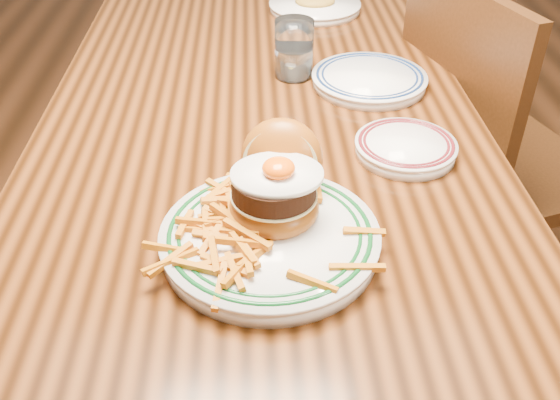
{
  "coord_description": "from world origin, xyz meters",
  "views": [
    {
      "loc": [
        -0.01,
        -1.14,
        1.34
      ],
      "look_at": [
        0.02,
        -0.42,
        0.8
      ],
      "focal_mm": 40.0,
      "sensor_mm": 36.0,
      "label": 1
    }
  ],
  "objects_px": {
    "table": "(261,136)",
    "side_plate": "(406,147)",
    "chair_right": "(484,157)",
    "main_plate": "(272,217)"
  },
  "relations": [
    {
      "from": "side_plate",
      "to": "main_plate",
      "type": "bearing_deg",
      "value": -138.2
    },
    {
      "from": "table",
      "to": "side_plate",
      "type": "height_order",
      "value": "side_plate"
    },
    {
      "from": "table",
      "to": "chair_right",
      "type": "relative_size",
      "value": 1.7
    },
    {
      "from": "table",
      "to": "chair_right",
      "type": "distance_m",
      "value": 0.59
    },
    {
      "from": "chair_right",
      "to": "side_plate",
      "type": "relative_size",
      "value": 5.28
    },
    {
      "from": "chair_right",
      "to": "main_plate",
      "type": "bearing_deg",
      "value": 29.41
    },
    {
      "from": "chair_right",
      "to": "main_plate",
      "type": "distance_m",
      "value": 0.85
    },
    {
      "from": "side_plate",
      "to": "chair_right",
      "type": "bearing_deg",
      "value": 49.19
    },
    {
      "from": "main_plate",
      "to": "side_plate",
      "type": "bearing_deg",
      "value": 53.93
    },
    {
      "from": "chair_right",
      "to": "side_plate",
      "type": "height_order",
      "value": "chair_right"
    }
  ]
}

